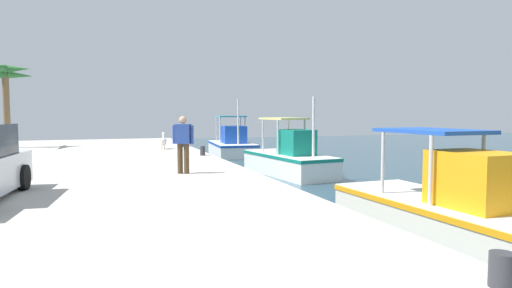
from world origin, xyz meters
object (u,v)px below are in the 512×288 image
(palm_tree, at_px, (4,79))
(pelican, at_px, (163,141))
(fisherman_standing, at_px, (183,142))
(mooring_bollard_nearest, at_px, (183,143))
(mooring_bollard_third, at_px, (502,270))
(fishing_boat_nearest, at_px, (232,146))
(fishing_boat_second, at_px, (290,159))
(fishing_boat_third, at_px, (451,209))
(mooring_bollard_second, at_px, (203,151))

(palm_tree, bearing_deg, pelican, 65.62)
(fisherman_standing, height_order, mooring_bollard_nearest, fisherman_standing)
(pelican, xyz_separation_m, palm_tree, (-3.43, -7.57, 3.13))
(mooring_bollard_third, bearing_deg, pelican, -176.40)
(fishing_boat_nearest, distance_m, mooring_bollard_third, 22.33)
(fishing_boat_nearest, height_order, fishing_boat_second, fishing_boat_nearest)
(fisherman_standing, bearing_deg, fishing_boat_second, 126.74)
(fishing_boat_second, bearing_deg, pelican, -139.37)
(mooring_bollard_third, xyz_separation_m, palm_tree, (-22.17, -8.75, 3.34))
(mooring_bollard_third, bearing_deg, fishing_boat_nearest, 171.35)
(fishing_boat_nearest, xyz_separation_m, fishing_boat_third, (18.31, -0.51, 0.00))
(fishing_boat_second, relative_size, mooring_bollard_nearest, 11.60)
(fishing_boat_third, xyz_separation_m, mooring_bollard_nearest, (-16.03, -2.85, 0.40))
(mooring_bollard_third, bearing_deg, mooring_bollard_nearest, 180.00)
(fishing_boat_third, height_order, pelican, fishing_boat_third)
(fishing_boat_third, bearing_deg, mooring_bollard_nearest, -169.92)
(fishing_boat_second, xyz_separation_m, mooring_bollard_second, (-1.45, -3.39, 0.33))
(fishing_boat_second, xyz_separation_m, pelican, (-5.32, -4.56, 0.53))
(mooring_bollard_nearest, height_order, palm_tree, palm_tree)
(fishing_boat_nearest, height_order, mooring_bollard_second, fishing_boat_nearest)
(fishing_boat_second, distance_m, pelican, 7.03)
(mooring_bollard_nearest, bearing_deg, pelican, -47.99)
(fishing_boat_second, bearing_deg, fishing_boat_nearest, -179.82)
(fishing_boat_third, xyz_separation_m, fisherman_standing, (-5.86, -4.55, 1.13))
(mooring_bollard_second, xyz_separation_m, mooring_bollard_third, (14.87, 0.00, -0.02))
(fishing_boat_third, relative_size, fisherman_standing, 3.26)
(mooring_bollard_second, relative_size, mooring_bollard_third, 1.09)
(fishing_boat_nearest, relative_size, fishing_boat_second, 0.96)
(fisherman_standing, xyz_separation_m, palm_tree, (-12.55, -7.05, 2.57))
(mooring_bollard_third, bearing_deg, fishing_boat_third, 142.89)
(fisherman_standing, distance_m, mooring_bollard_nearest, 10.35)
(mooring_bollard_third, bearing_deg, palm_tree, -158.46)
(fishing_boat_second, xyz_separation_m, mooring_bollard_nearest, (-6.38, -3.39, 0.36))
(fishing_boat_third, bearing_deg, mooring_bollard_second, -165.60)
(mooring_bollard_nearest, relative_size, mooring_bollard_third, 1.25)
(fisherman_standing, height_order, mooring_bollard_second, fisherman_standing)
(fishing_boat_nearest, height_order, fishing_boat_third, fishing_boat_nearest)
(fishing_boat_third, height_order, fisherman_standing, fishing_boat_third)
(fishing_boat_second, height_order, mooring_bollard_third, fishing_boat_second)
(mooring_bollard_nearest, bearing_deg, mooring_bollard_second, -0.00)
(fishing_boat_nearest, bearing_deg, mooring_bollard_nearest, -55.88)
(fishing_boat_nearest, height_order, mooring_bollard_nearest, fishing_boat_nearest)
(mooring_bollard_nearest, bearing_deg, palm_tree, -105.16)
(fishing_boat_third, relative_size, pelican, 5.77)
(fishing_boat_second, xyz_separation_m, fisherman_standing, (3.80, -5.09, 1.09))
(mooring_bollard_nearest, bearing_deg, fishing_boat_nearest, 124.12)
(pelican, bearing_deg, fishing_boat_nearest, 126.34)
(fishing_boat_second, distance_m, fisherman_standing, 6.44)
(fishing_boat_second, height_order, mooring_bollard_second, fishing_boat_second)
(fisherman_standing, bearing_deg, mooring_bollard_nearest, 170.50)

